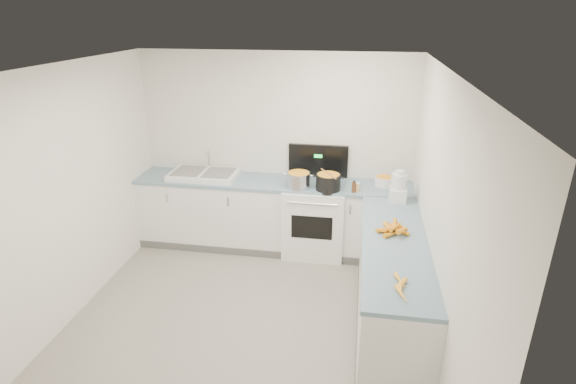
% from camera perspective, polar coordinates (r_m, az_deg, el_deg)
% --- Properties ---
extents(floor, '(3.50, 4.00, 0.00)m').
position_cam_1_polar(floor, '(4.70, -6.05, -16.85)').
color(floor, gray).
rests_on(floor, ground).
extents(ceiling, '(3.50, 4.00, 0.00)m').
position_cam_1_polar(ceiling, '(3.69, -7.65, 14.96)').
color(ceiling, silver).
rests_on(ceiling, ground).
extents(wall_back, '(3.50, 0.00, 2.50)m').
position_cam_1_polar(wall_back, '(5.86, -1.48, 5.27)').
color(wall_back, silver).
rests_on(wall_back, ground).
extents(wall_left, '(0.00, 4.00, 2.50)m').
position_cam_1_polar(wall_left, '(4.80, -27.29, -1.17)').
color(wall_left, silver).
rests_on(wall_left, ground).
extents(wall_right, '(0.00, 4.00, 2.50)m').
position_cam_1_polar(wall_right, '(3.96, 18.51, -4.52)').
color(wall_right, silver).
rests_on(wall_right, ground).
extents(counter_back, '(3.50, 0.62, 0.94)m').
position_cam_1_polar(counter_back, '(5.86, -1.95, -2.89)').
color(counter_back, white).
rests_on(counter_back, ground).
extents(counter_right, '(0.62, 2.20, 0.94)m').
position_cam_1_polar(counter_right, '(4.56, 13.00, -11.44)').
color(counter_right, white).
rests_on(counter_right, ground).
extents(stove, '(0.76, 0.65, 1.36)m').
position_cam_1_polar(stove, '(5.77, 3.40, -3.29)').
color(stove, white).
rests_on(stove, ground).
extents(sink, '(0.86, 0.52, 0.31)m').
position_cam_1_polar(sink, '(5.90, -10.62, 2.23)').
color(sink, white).
rests_on(sink, counter_back).
extents(steel_pot, '(0.34, 0.34, 0.21)m').
position_cam_1_polar(steel_pot, '(5.44, 1.36, 1.43)').
color(steel_pot, silver).
rests_on(steel_pot, stove).
extents(black_pot, '(0.32, 0.32, 0.21)m').
position_cam_1_polar(black_pot, '(5.40, 5.12, 1.17)').
color(black_pot, black).
rests_on(black_pot, stove).
extents(wooden_spoon, '(0.21, 0.34, 0.02)m').
position_cam_1_polar(wooden_spoon, '(5.36, 5.16, 2.33)').
color(wooden_spoon, '#AD7A47').
rests_on(wooden_spoon, black_pot).
extents(mixing_bowl, '(0.25, 0.25, 0.11)m').
position_cam_1_polar(mixing_bowl, '(5.64, 12.14, 1.35)').
color(mixing_bowl, white).
rests_on(mixing_bowl, counter_back).
extents(extract_bottle, '(0.05, 0.05, 0.12)m').
position_cam_1_polar(extract_bottle, '(5.36, 8.35, 0.59)').
color(extract_bottle, '#593319').
rests_on(extract_bottle, counter_back).
extents(spice_jar, '(0.05, 0.05, 0.09)m').
position_cam_1_polar(spice_jar, '(5.40, 8.79, 0.55)').
color(spice_jar, '#E5B266').
rests_on(spice_jar, counter_back).
extents(food_processor, '(0.18, 0.22, 0.36)m').
position_cam_1_polar(food_processor, '(5.17, 13.80, 0.48)').
color(food_processor, white).
rests_on(food_processor, counter_right).
extents(carrot_pile, '(0.35, 0.38, 0.09)m').
position_cam_1_polar(carrot_pile, '(4.50, 13.19, -4.54)').
color(carrot_pile, orange).
rests_on(carrot_pile, counter_right).
extents(peeled_carrots, '(0.11, 0.38, 0.04)m').
position_cam_1_polar(peeled_carrots, '(3.65, 14.13, -11.61)').
color(peeled_carrots, '#FFA526').
rests_on(peeled_carrots, counter_right).
extents(peelings, '(0.23, 0.27, 0.01)m').
position_cam_1_polar(peelings, '(5.97, -12.65, 2.69)').
color(peelings, tan).
rests_on(peelings, sink).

